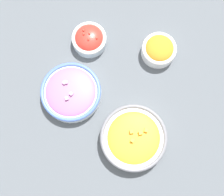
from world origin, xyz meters
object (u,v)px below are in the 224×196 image
Objects in this scene: bowl_red_onion at (71,92)px; bowl_cherry_tomatoes at (89,39)px; bowl_carrots at (159,50)px; bowl_squash at (133,138)px.

bowl_red_onion is 1.68× the size of bowl_cherry_tomatoes.
bowl_squash is at bearing 166.64° from bowl_carrots.
bowl_cherry_tomatoes is at bearing 27.03° from bowl_squash.
bowl_red_onion is at bearing 120.21° from bowl_carrots.
bowl_red_onion is 0.24m from bowl_squash.
bowl_cherry_tomatoes is at bearing 84.19° from bowl_carrots.
bowl_red_onion is 0.31m from bowl_carrots.
bowl_red_onion and bowl_carrots have the same top height.
bowl_squash is at bearing -152.97° from bowl_cherry_tomatoes.
bowl_cherry_tomatoes is (0.02, 0.23, -0.00)m from bowl_carrots.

